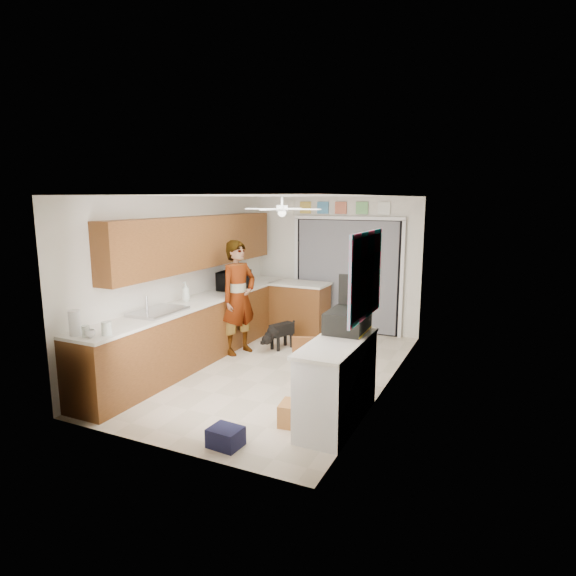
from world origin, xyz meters
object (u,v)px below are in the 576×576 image
(soap_bottle, at_px, (186,291))
(suitcase, at_px, (348,321))
(microwave, at_px, (234,280))
(cup, at_px, (90,334))
(navy_crate, at_px, (226,437))
(man, at_px, (239,298))
(dog, at_px, (282,334))
(cardboard_box, at_px, (299,414))
(paper_towel_roll, at_px, (75,323))

(soap_bottle, bearing_deg, suitcase, -12.09)
(microwave, xyz_separation_m, cup, (0.05, -3.16, -0.12))
(navy_crate, bearing_deg, suitcase, 60.21)
(suitcase, distance_m, man, 2.56)
(cup, distance_m, dog, 3.40)
(cardboard_box, relative_size, dog, 0.67)
(paper_towel_roll, relative_size, suitcase, 0.49)
(paper_towel_roll, bearing_deg, cup, 0.00)
(suitcase, bearing_deg, cup, -151.39)
(cardboard_box, bearing_deg, navy_crate, -123.67)
(microwave, xyz_separation_m, soap_bottle, (-0.17, -1.12, -0.01))
(cardboard_box, bearing_deg, paper_towel_roll, -162.22)
(cardboard_box, height_order, man, man)
(cup, bearing_deg, microwave, 90.97)
(microwave, bearing_deg, man, -145.64)
(paper_towel_roll, distance_m, man, 2.77)
(soap_bottle, distance_m, cardboard_box, 2.89)
(microwave, height_order, dog, microwave)
(paper_towel_roll, bearing_deg, soap_bottle, 89.84)
(microwave, height_order, paper_towel_roll, microwave)
(suitcase, bearing_deg, soap_bottle, 166.49)
(navy_crate, distance_m, man, 3.13)
(dog, bearing_deg, navy_crate, -53.31)
(paper_towel_roll, distance_m, navy_crate, 2.18)
(soap_bottle, relative_size, cardboard_box, 0.74)
(soap_bottle, xyz_separation_m, paper_towel_roll, (-0.01, -2.04, -0.01))
(man, bearing_deg, cardboard_box, -117.54)
(suitcase, bearing_deg, microwave, 145.00)
(cardboard_box, xyz_separation_m, man, (-1.90, 1.94, 0.79))
(cardboard_box, bearing_deg, soap_bottle, 152.40)
(navy_crate, bearing_deg, dog, 105.74)
(suitcase, distance_m, cardboard_box, 1.20)
(microwave, distance_m, navy_crate, 3.72)
(soap_bottle, relative_size, paper_towel_roll, 1.04)
(cup, xyz_separation_m, dog, (0.82, 3.21, -0.75))
(paper_towel_roll, distance_m, suitcase, 3.11)
(cup, distance_m, cardboard_box, 2.48)
(soap_bottle, xyz_separation_m, man, (0.52, 0.68, -0.18))
(microwave, bearing_deg, navy_crate, -154.33)
(microwave, height_order, soap_bottle, microwave)
(man, height_order, dog, man)
(cup, height_order, suitcase, suitcase)
(microwave, relative_size, suitcase, 0.99)
(microwave, bearing_deg, soap_bottle, 167.60)
(soap_bottle, distance_m, navy_crate, 2.95)
(dog, bearing_deg, cardboard_box, -39.57)
(microwave, height_order, suitcase, microwave)
(paper_towel_roll, xyz_separation_m, dog, (1.05, 3.21, -0.85))
(soap_bottle, xyz_separation_m, dog, (1.04, 1.17, -0.85))
(cup, distance_m, paper_towel_roll, 0.25)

